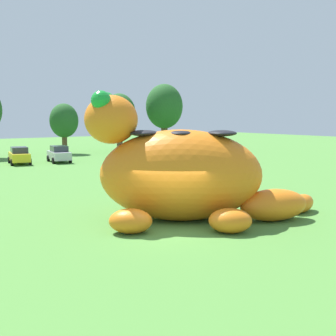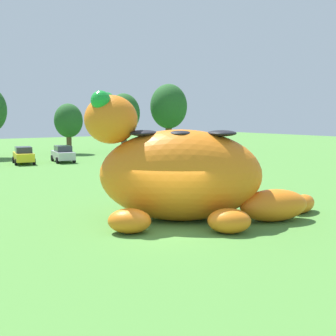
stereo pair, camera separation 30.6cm
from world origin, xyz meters
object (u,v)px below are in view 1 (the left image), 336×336
at_px(car_yellow, 19,155).
at_px(spectator_mid_field, 159,170).
at_px(car_silver, 59,154).
at_px(giant_inflatable_creature, 181,174).

xyz_separation_m(car_yellow, spectator_mid_field, (5.07, -17.46, -0.01)).
relative_size(car_yellow, car_silver, 1.01).
xyz_separation_m(giant_inflatable_creature, car_silver, (4.49, 27.05, -1.29)).
bearing_deg(car_yellow, car_silver, -9.79).
bearing_deg(car_silver, giant_inflatable_creature, -99.42).
bearing_deg(car_silver, spectator_mid_field, -85.93).
bearing_deg(spectator_mid_field, car_yellow, 106.18).
bearing_deg(spectator_mid_field, giant_inflatable_creature, -118.98).
relative_size(giant_inflatable_creature, spectator_mid_field, 6.48).
bearing_deg(car_silver, car_yellow, 170.21).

